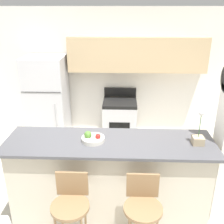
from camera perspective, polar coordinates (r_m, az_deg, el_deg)
The scene contains 9 objects.
ground_plane at distance 3.71m, azimuth -0.52°, elevation -21.21°, with size 14.00×14.00×0.00m, color beige.
wall_back at distance 5.03m, azimuth 2.35°, elevation 9.42°, with size 5.60×0.38×2.55m.
counter_bar at distance 3.36m, azimuth -0.55°, elevation -14.45°, with size 2.46×0.73×1.08m.
refrigerator at distance 5.08m, azimuth -13.82°, elevation 2.01°, with size 0.72×0.69×1.72m.
stove_range at distance 5.06m, azimuth 1.67°, elevation -2.28°, with size 0.62×0.64×1.07m.
bar_stool_left at distance 2.88m, azimuth -8.95°, elevation -19.42°, with size 0.40×0.40×0.96m.
bar_stool_right at distance 2.84m, azimuth 6.70°, elevation -19.91°, with size 0.40×0.40×0.96m.
orchid_vase at distance 3.13m, azimuth 18.33°, elevation -4.81°, with size 0.13×0.13×0.42m.
fruit_bowl at distance 3.08m, azimuth -4.23°, elevation -5.73°, with size 0.27×0.27×0.12m.
Camera 1 is at (0.14, -2.70, 2.54)m, focal length 42.00 mm.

